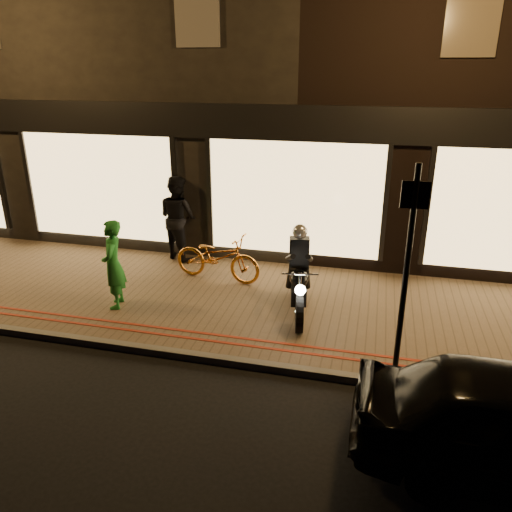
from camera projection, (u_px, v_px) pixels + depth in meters
The scene contains 10 objects.
ground at pixel (246, 369), 7.41m from camera, with size 90.00×90.00×0.00m, color black.
sidewalk at pixel (274, 306), 9.20m from camera, with size 50.00×4.00×0.12m, color brown.
kerb_stone at pixel (247, 364), 7.44m from camera, with size 50.00×0.14×0.12m, color #59544C.
red_kerb_lines at pixel (255, 343), 7.87m from camera, with size 50.00×0.26×0.01m.
building_row at pixel (328, 64), 14.03m from camera, with size 48.00×10.11×8.50m.
motorcycle at pixel (299, 280), 8.66m from camera, with size 0.68×1.93×1.59m.
sign_post at pixel (407, 264), 6.51m from camera, with size 0.35×0.08×3.00m.
bicycle_gold at pixel (217, 257), 10.05m from camera, with size 0.64×1.84×0.97m, color #C07121.
person_green at pixel (113, 265), 8.81m from camera, with size 0.59×0.39×1.62m, color #207928.
person_dark at pixel (178, 218), 11.05m from camera, with size 0.92×0.72×1.89m, color black.
Camera 1 is at (1.67, -6.09, 4.23)m, focal length 35.00 mm.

